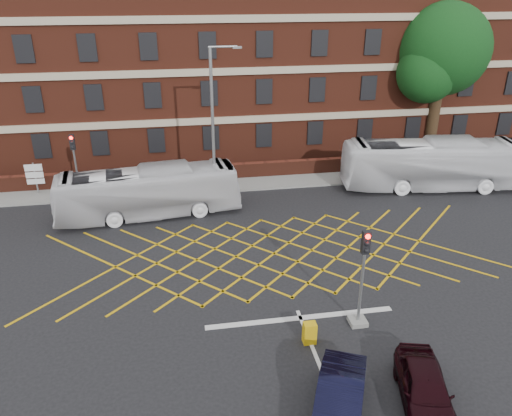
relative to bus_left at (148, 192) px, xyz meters
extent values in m
plane|color=black|center=(6.43, -7.81, -1.50)|extent=(120.00, 120.00, 0.00)
cube|color=maroon|center=(6.43, 14.19, 4.50)|extent=(50.00, 12.00, 12.00)
cube|color=#B7A88C|center=(6.43, 8.11, 5.50)|extent=(50.00, 0.18, 0.50)
cube|color=black|center=(6.43, 8.13, 4.00)|extent=(1.20, 0.14, 1.80)
cube|color=#532216|center=(6.43, 5.19, -0.95)|extent=(56.00, 0.50, 1.10)
cube|color=slate|center=(6.43, 4.19, -1.44)|extent=(60.00, 3.00, 0.12)
cube|color=#CC990C|center=(6.43, -5.81, -1.49)|extent=(8.22, 8.22, 0.02)
cube|color=silver|center=(6.43, -11.31, -1.49)|extent=(8.00, 0.30, 0.02)
imported|color=silver|center=(0.00, 0.00, 0.00)|extent=(10.95, 3.66, 2.99)
imported|color=white|center=(18.70, 1.27, 0.19)|extent=(12.36, 4.41, 3.37)
imported|color=black|center=(6.33, -16.58, -0.81)|extent=(3.05, 4.41, 1.38)
imported|color=black|center=(9.30, -16.51, -0.82)|extent=(2.54, 4.22, 1.34)
cylinder|color=black|center=(21.99, 8.01, 1.92)|extent=(0.90, 0.90, 6.84)
sphere|color=black|center=(21.99, 8.01, 6.71)|extent=(6.84, 6.84, 6.84)
sphere|color=black|center=(20.49, 7.21, 5.14)|extent=(4.44, 4.44, 4.44)
sphere|color=black|center=(23.49, 8.81, 5.54)|extent=(4.10, 4.10, 4.10)
cube|color=slate|center=(8.67, -12.04, -1.40)|extent=(0.70, 0.70, 0.20)
cylinder|color=gray|center=(8.67, -12.04, 0.25)|extent=(0.12, 0.12, 3.50)
cube|color=black|center=(8.67, -12.04, 2.30)|extent=(0.30, 0.25, 0.95)
sphere|color=#FF0C05|center=(8.67, -12.18, 2.62)|extent=(0.20, 0.20, 0.20)
cube|color=slate|center=(-4.49, 3.24, -1.40)|extent=(0.70, 0.70, 0.20)
cylinder|color=gray|center=(-4.49, 3.24, 0.25)|extent=(0.12, 0.12, 3.50)
cube|color=black|center=(-4.49, 3.24, 2.30)|extent=(0.30, 0.25, 0.95)
sphere|color=#FF0C05|center=(-4.49, 3.10, 2.62)|extent=(0.20, 0.20, 0.20)
cube|color=slate|center=(4.00, 0.59, -1.40)|extent=(1.00, 1.00, 0.20)
cylinder|color=gray|center=(4.00, 0.59, 3.29)|extent=(0.18, 0.18, 9.57)
cylinder|color=gray|center=(4.70, 0.59, 8.07)|extent=(1.60, 0.12, 0.12)
cube|color=gray|center=(5.50, 0.59, 8.02)|extent=(0.50, 0.20, 0.12)
cylinder|color=gray|center=(-7.37, 4.47, -0.40)|extent=(0.10, 0.10, 2.20)
cube|color=silver|center=(-7.37, 4.39, 0.40)|extent=(1.10, 0.06, 0.45)
cube|color=silver|center=(-7.37, 4.39, -0.10)|extent=(1.10, 0.06, 0.40)
cube|color=silver|center=(-7.37, 4.39, -0.55)|extent=(1.10, 0.06, 0.35)
cube|color=gold|center=(6.39, -12.86, -1.05)|extent=(0.50, 0.39, 0.90)
camera|label=1|loc=(1.75, -27.82, 11.39)|focal=35.00mm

